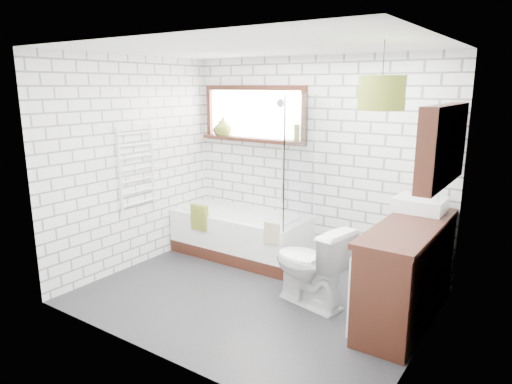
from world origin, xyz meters
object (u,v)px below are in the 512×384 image
Objects in this scene: bathtub at (240,234)px; pendant at (382,93)px; basin at (420,204)px; vanity at (407,272)px; toilet at (310,264)px.

pendant reaches higher than bathtub.
pendant is at bearing -96.15° from basin.
vanity is at bearing -10.88° from bathtub.
basin reaches higher than toilet.
pendant is (0.71, -0.26, 1.68)m from toilet.
bathtub is 2.31m from basin.
pendant reaches higher than vanity.
pendant reaches higher than basin.
bathtub is 1.54m from toilet.
vanity is at bearing 71.96° from pendant.
pendant is (-0.17, -0.52, 1.64)m from vanity.
bathtub is at bearing 169.12° from vanity.
bathtub is at bearing -178.26° from basin.
basin is 0.57× the size of toilet.
bathtub is 3.69× the size of basin.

